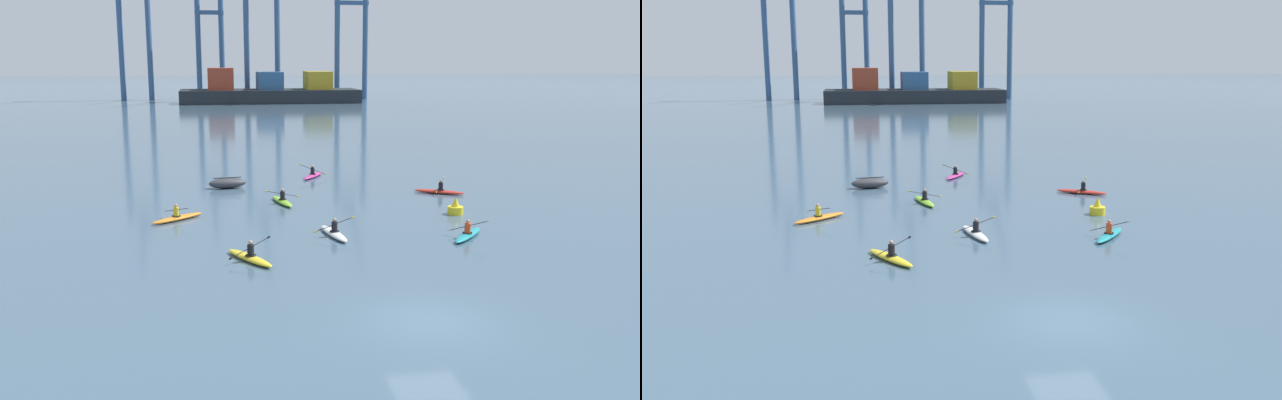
% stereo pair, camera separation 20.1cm
% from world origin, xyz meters
% --- Properties ---
extents(ground_plane, '(800.00, 800.00, 0.00)m').
position_xyz_m(ground_plane, '(0.00, 0.00, 0.00)').
color(ground_plane, '#425B70').
extents(container_barge, '(37.25, 11.80, 7.25)m').
position_xyz_m(container_barge, '(5.39, 123.23, 2.38)').
color(container_barge, '#1E2328').
rests_on(container_barge, ground).
extents(gantry_crane_west, '(7.31, 16.50, 37.69)m').
position_xyz_m(gantry_crane_west, '(-22.88, 136.85, 18.52)').
color(gantry_crane_west, '#335684').
rests_on(gantry_crane_west, ground).
extents(gantry_crane_west_mid, '(6.44, 16.77, 30.62)m').
position_xyz_m(gantry_crane_west_mid, '(-6.47, 138.40, 15.61)').
color(gantry_crane_west_mid, '#335684').
rests_on(gantry_crane_west_mid, ground).
extents(gantry_crane_east_mid, '(7.91, 17.30, 38.12)m').
position_xyz_m(gantry_crane_east_mid, '(4.67, 129.69, 18.38)').
color(gantry_crane_east_mid, '#335684').
rests_on(gantry_crane_east_mid, ground).
extents(gantry_crane_east, '(7.68, 19.00, 35.92)m').
position_xyz_m(gantry_crane_east, '(25.18, 132.75, 17.45)').
color(gantry_crane_east, '#335684').
rests_on(gantry_crane_east, ground).
extents(capsized_dinghy, '(2.73, 1.45, 0.76)m').
position_xyz_m(capsized_dinghy, '(-6.08, 25.93, 0.35)').
color(capsized_dinghy, '#38383D').
rests_on(capsized_dinghy, ground).
extents(channel_buoy, '(0.90, 0.90, 1.00)m').
position_xyz_m(channel_buoy, '(6.67, 15.58, 0.36)').
color(channel_buoy, yellow).
rests_on(channel_buoy, ground).
extents(kayak_red, '(3.20, 2.32, 1.03)m').
position_xyz_m(kayak_red, '(7.79, 21.62, 0.17)').
color(kayak_red, red).
rests_on(kayak_red, ground).
extents(kayak_yellow, '(2.19, 3.26, 1.00)m').
position_xyz_m(kayak_yellow, '(-5.62, 8.18, 0.17)').
color(kayak_yellow, yellow).
rests_on(kayak_yellow, ground).
extents(kayak_white, '(2.19, 3.45, 0.98)m').
position_xyz_m(kayak_white, '(-1.16, 11.83, 0.17)').
color(kayak_white, silver).
rests_on(kayak_white, ground).
extents(kayak_lime, '(2.20, 3.45, 0.95)m').
position_xyz_m(kayak_lime, '(-2.88, 20.20, 0.17)').
color(kayak_lime, '#7ABC2D').
rests_on(kayak_lime, ground).
extents(kayak_orange, '(2.96, 2.68, 0.95)m').
position_xyz_m(kayak_orange, '(-9.10, 16.59, 0.17)').
color(kayak_orange, orange).
rests_on(kayak_orange, ground).
extents(kayak_teal, '(2.63, 3.00, 1.05)m').
position_xyz_m(kayak_teal, '(5.42, 10.44, 0.17)').
color(kayak_teal, teal).
rests_on(kayak_teal, ground).
extents(kayak_magenta, '(2.25, 3.23, 0.99)m').
position_xyz_m(kayak_magenta, '(0.46, 29.35, 0.17)').
color(kayak_magenta, '#C13384').
rests_on(kayak_magenta, ground).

